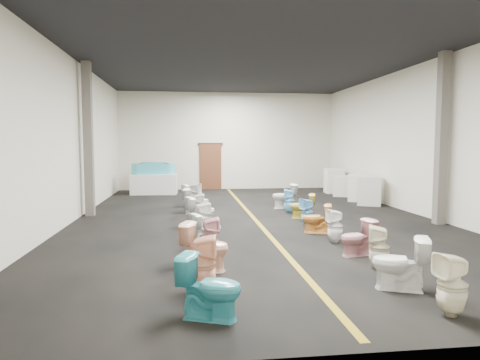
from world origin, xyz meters
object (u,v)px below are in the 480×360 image
(toilet_left_2, at_px, (205,247))
(toilet_left_7, at_px, (198,206))
(display_table, at_px, (154,184))
(toilet_right_6, at_px, (307,212))
(toilet_right_1, at_px, (400,263))
(toilet_left_5, at_px, (202,218))
(appliance_crate_c, at_px, (343,186))
(toilet_left_0, at_px, (210,287))
(appliance_crate_b, at_px, (358,188))
(toilet_right_7, at_px, (302,206))
(toilet_left_3, at_px, (210,237))
(toilet_right_2, at_px, (379,247))
(toilet_left_1, at_px, (203,264))
(toilet_left_4, at_px, (207,229))
(toilet_left_9, at_px, (194,196))
(toilet_left_10, at_px, (193,195))
(toilet_right_0, at_px, (452,285))
(toilet_left_8, at_px, (196,201))
(toilet_right_9, at_px, (284,196))
(bathtub, at_px, (154,169))
(appliance_crate_d, at_px, (334,181))
(toilet_right_3, at_px, (357,238))
(toilet_left_6, at_px, (201,211))
(toilet_right_4, at_px, (335,226))
(toilet_right_5, at_px, (317,218))
(appliance_crate_a, at_px, (369,191))
(toilet_right_8, at_px, (289,201))

(toilet_left_2, bearing_deg, toilet_left_7, 18.94)
(display_table, xyz_separation_m, toilet_right_6, (4.47, -7.69, -0.06))
(toilet_left_7, height_order, toilet_right_1, toilet_right_1)
(toilet_left_5, relative_size, toilet_right_1, 0.94)
(toilet_left_7, bearing_deg, toilet_right_6, -113.48)
(appliance_crate_c, relative_size, toilet_left_0, 1.05)
(appliance_crate_b, distance_m, toilet_right_7, 4.53)
(toilet_left_0, bearing_deg, toilet_left_3, 17.88)
(toilet_left_2, relative_size, toilet_left_5, 1.08)
(toilet_right_2, xyz_separation_m, toilet_right_7, (0.02, 4.96, -0.02))
(toilet_left_1, distance_m, toilet_right_6, 5.46)
(toilet_left_4, bearing_deg, toilet_left_9, -21.97)
(toilet_left_5, distance_m, toilet_left_7, 2.01)
(toilet_left_3, xyz_separation_m, toilet_left_10, (-0.23, 6.91, -0.01))
(toilet_right_0, bearing_deg, toilet_left_8, -165.43)
(toilet_left_0, height_order, toilet_right_9, toilet_right_9)
(bathtub, distance_m, toilet_right_9, 6.55)
(appliance_crate_d, bearing_deg, toilet_right_7, -116.89)
(bathtub, relative_size, toilet_left_3, 2.50)
(appliance_crate_d, distance_m, toilet_right_3, 10.52)
(toilet_right_9, bearing_deg, toilet_left_6, -44.73)
(toilet_left_10, xyz_separation_m, toilet_right_6, (2.89, -4.24, -0.00))
(toilet_left_9, bearing_deg, bathtub, 44.78)
(toilet_left_2, distance_m, toilet_right_4, 3.31)
(appliance_crate_c, height_order, toilet_left_1, toilet_left_1)
(toilet_left_4, distance_m, toilet_right_6, 3.18)
(bathtub, bearing_deg, toilet_left_8, -73.60)
(toilet_left_9, bearing_deg, toilet_right_7, -101.71)
(toilet_left_3, relative_size, toilet_right_5, 1.06)
(appliance_crate_c, xyz_separation_m, toilet_right_0, (-3.05, -11.86, -0.02))
(toilet_right_7, bearing_deg, appliance_crate_c, 163.19)
(appliance_crate_d, bearing_deg, toilet_right_9, -127.56)
(toilet_right_2, xyz_separation_m, toilet_right_3, (-0.03, 0.87, -0.03))
(toilet_right_0, relative_size, toilet_right_5, 1.13)
(toilet_left_4, bearing_deg, bathtub, -13.19)
(toilet_right_9, bearing_deg, toilet_right_6, 0.15)
(appliance_crate_a, relative_size, toilet_left_5, 1.33)
(toilet_left_1, height_order, toilet_right_1, toilet_left_1)
(display_table, height_order, toilet_left_8, display_table)
(toilet_left_5, xyz_separation_m, toilet_right_0, (2.90, -5.23, 0.02))
(toilet_right_5, height_order, toilet_right_8, toilet_right_8)
(display_table, distance_m, toilet_right_3, 11.61)
(toilet_left_10, xyz_separation_m, toilet_right_8, (2.93, -2.12, 0.01))
(toilet_left_0, xyz_separation_m, toilet_right_1, (2.79, 0.70, 0.00))
(appliance_crate_d, bearing_deg, toilet_left_1, -117.34)
(toilet_right_5, bearing_deg, toilet_left_3, -38.08)
(toilet_left_4, distance_m, toilet_left_7, 3.07)
(appliance_crate_c, height_order, toilet_right_4, appliance_crate_c)
(toilet_right_0, bearing_deg, toilet_left_2, -133.43)
(toilet_left_2, bearing_deg, toilet_left_1, -165.27)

